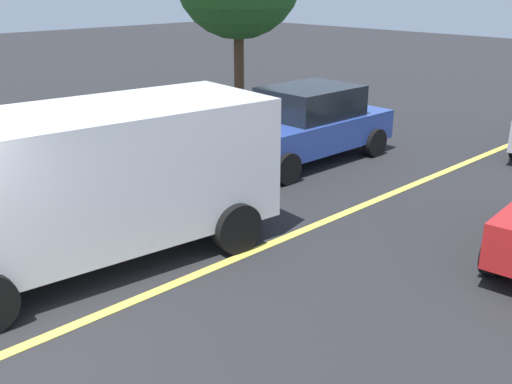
% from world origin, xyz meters
% --- Properties ---
extents(lane_marking_centre, '(28.00, 0.16, 0.01)m').
position_xyz_m(lane_marking_centre, '(3.00, 0.00, 0.01)').
color(lane_marking_centre, '#E0D14C').
extents(white_van, '(5.38, 2.70, 2.20)m').
position_xyz_m(white_van, '(2.52, 1.37, 1.27)').
color(white_van, white).
rests_on(white_van, ground_plane).
extents(car_blue_crossing, '(4.25, 2.05, 1.63)m').
position_xyz_m(car_blue_crossing, '(8.48, 2.66, 0.81)').
color(car_blue_crossing, '#2D479E').
rests_on(car_blue_crossing, ground_plane).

